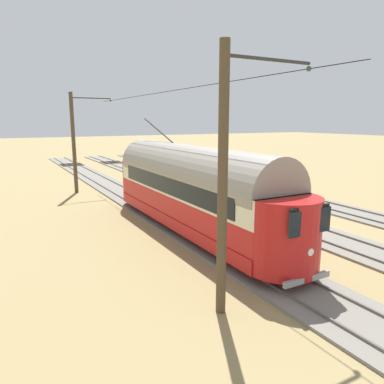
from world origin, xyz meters
The scene contains 8 objects.
ground_plane centered at (0.00, 0.00, 0.00)m, with size 220.00×220.00×0.00m, color #937F51.
track_streetcar_siding centered at (-5.06, -0.31, 0.05)m, with size 2.80×80.00×0.18m.
track_adjacent_siding centered at (0.00, -0.31, 0.05)m, with size 2.80×80.00×0.18m.
track_third_siding centered at (5.06, -0.31, 0.05)m, with size 2.80×80.00×0.18m.
vintage_streetcar centered at (5.06, -0.21, 2.25)m, with size 2.65×15.52×5.42m.
catenary_pole_foreground centered at (7.94, -13.13, 3.94)m, with size 3.19×0.28×7.51m.
catenary_pole_mid_near centered at (7.94, 6.99, 3.94)m, with size 3.19×0.28×7.51m.
overhead_wire_run centered at (5.17, -3.80, 6.97)m, with size 2.98×24.13×0.18m.
Camera 1 is at (13.43, 15.06, 5.49)m, focal length 33.83 mm.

